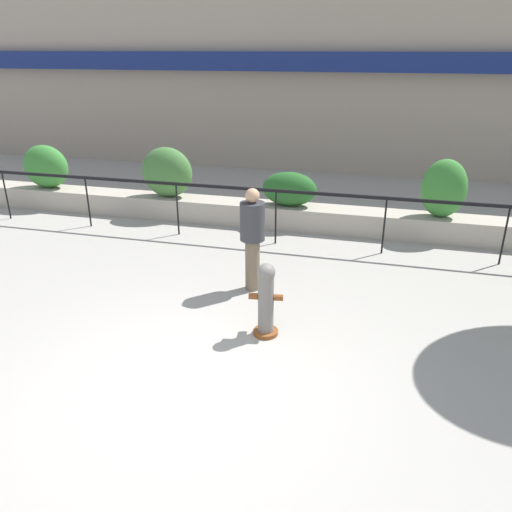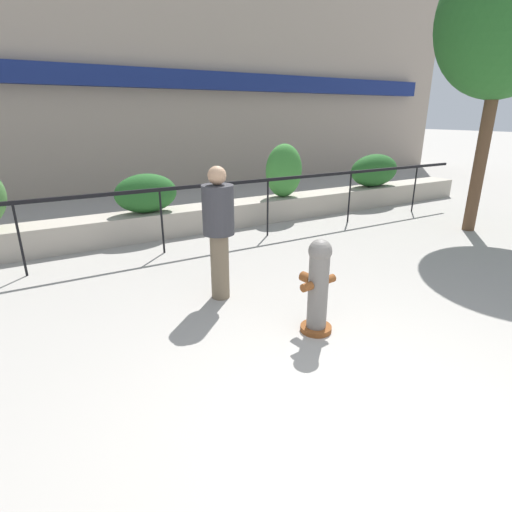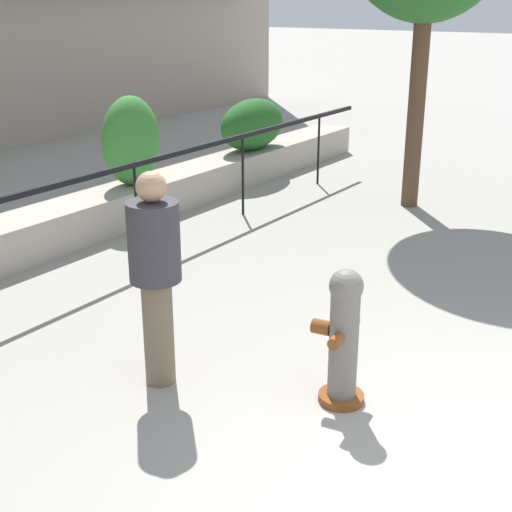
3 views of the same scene
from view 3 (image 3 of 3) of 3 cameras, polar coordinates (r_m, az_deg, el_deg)
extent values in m
cylinder|color=black|center=(8.42, -9.52, 3.59)|extent=(0.04, 0.04, 1.15)
cylinder|color=black|center=(10.02, -1.06, 6.50)|extent=(0.04, 0.04, 1.15)
cylinder|color=black|center=(11.79, 5.02, 8.50)|extent=(0.04, 0.04, 1.15)
ellipsoid|color=#387F33|center=(9.82, -9.95, 9.06)|extent=(0.90, 0.63, 1.20)
ellipsoid|color=#235B23|center=(12.06, -0.27, 10.49)|extent=(1.52, 0.70, 0.84)
cylinder|color=brown|center=(5.61, 6.82, -11.16)|extent=(0.40, 0.40, 0.06)
cylinder|color=slate|center=(5.39, 7.02, -7.01)|extent=(0.25, 0.25, 0.85)
sphere|color=slate|center=(5.19, 7.24, -2.40)|extent=(0.25, 0.25, 0.25)
cylinder|color=brown|center=(5.40, 5.26, -5.68)|extent=(0.13, 0.15, 0.11)
cylinder|color=brown|center=(5.49, 7.68, -5.32)|extent=(0.14, 0.11, 0.09)
cylinder|color=brown|center=(5.19, 6.41, -6.80)|extent=(0.14, 0.11, 0.09)
cylinder|color=brown|center=(10.57, 12.69, 11.37)|extent=(0.24, 0.24, 2.83)
cylinder|color=brown|center=(5.69, -7.80, -6.02)|extent=(0.34, 0.34, 0.88)
cylinder|color=#333338|center=(5.40, -8.17, 1.14)|extent=(0.56, 0.56, 0.62)
sphere|color=tan|center=(5.28, -8.40, 5.51)|extent=(0.23, 0.23, 0.23)
camera|label=1|loc=(6.90, 71.26, 13.87)|focal=35.00mm
camera|label=2|loc=(2.07, 59.48, -7.68)|focal=28.00mm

